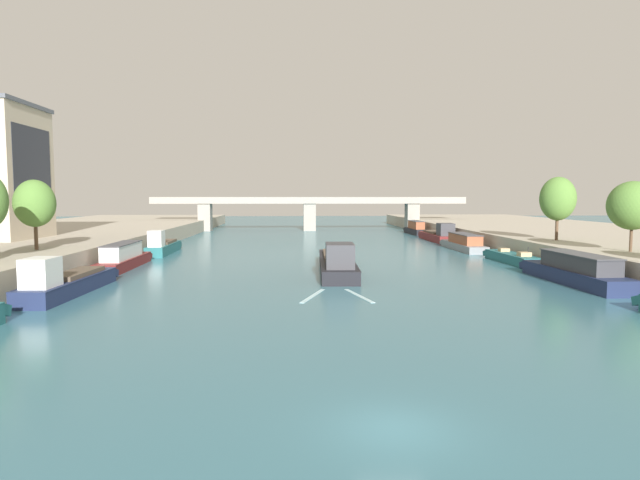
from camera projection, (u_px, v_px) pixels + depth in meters
ground_plane at (394, 429)px, 17.79m from camera, size 400.00×400.00×0.00m
quay_left at (5, 246)px, 70.51m from camera, size 36.00×170.00×2.54m
quay_right at (618, 243)px, 74.39m from camera, size 36.00×170.00×2.54m
barge_midriver at (337, 262)px, 55.03m from camera, size 4.17×21.04×3.48m
wake_behind_barge at (336, 296)px, 41.75m from camera, size 5.60×5.99×0.03m
moored_boat_left_lone at (67, 282)px, 42.13m from camera, size 3.10×14.09×3.41m
moored_boat_left_far at (124, 258)px, 57.96m from camera, size 2.60×14.07×2.79m
moored_boat_left_gap_after at (163, 246)px, 72.81m from camera, size 2.64×13.12×3.42m
moored_boat_right_gap_after at (575, 271)px, 47.56m from camera, size 3.35×15.28×2.79m
moored_boat_right_end at (511, 258)px, 62.78m from camera, size 2.77×11.67×2.22m
moored_boat_right_upstream at (464, 243)px, 77.93m from camera, size 2.99×14.56×2.43m
moored_boat_right_downstream at (438, 235)px, 93.82m from camera, size 3.35×15.79×3.35m
moored_boat_right_second at (416, 229)px, 110.80m from camera, size 2.54×11.97×2.82m
tree_left_by_lamp at (35, 204)px, 52.30m from camera, size 3.89×3.89×6.92m
tree_right_by_lamp at (633, 206)px, 50.28m from camera, size 4.52×4.52×6.73m
tree_right_nearest at (558, 199)px, 63.66m from camera, size 4.17×4.17×7.63m
bridge_far at (310, 209)px, 122.48m from camera, size 71.83×4.40×7.73m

